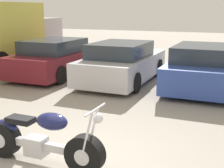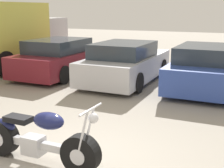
{
  "view_description": "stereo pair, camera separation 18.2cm",
  "coord_description": "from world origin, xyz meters",
  "px_view_note": "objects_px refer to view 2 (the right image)",
  "views": [
    {
      "loc": [
        2.32,
        -3.81,
        2.39
      ],
      "look_at": [
        -0.13,
        2.07,
        0.85
      ],
      "focal_mm": 50.0,
      "sensor_mm": 36.0,
      "label": 1
    },
    {
      "loc": [
        2.49,
        -3.73,
        2.39
      ],
      "look_at": [
        -0.13,
        2.07,
        0.85
      ],
      "focal_mm": 50.0,
      "sensor_mm": 36.0,
      "label": 2
    }
  ],
  "objects_px": {
    "parked_car_blue": "(207,68)",
    "parked_car_silver": "(126,63)",
    "delivery_truck": "(5,33)",
    "motorcycle": "(37,139)",
    "parked_car_maroon": "(62,58)"
  },
  "relations": [
    {
      "from": "motorcycle",
      "to": "delivery_truck",
      "type": "xyz_separation_m",
      "value": [
        -6.1,
        6.0,
        1.07
      ]
    },
    {
      "from": "motorcycle",
      "to": "parked_car_blue",
      "type": "height_order",
      "value": "parked_car_blue"
    },
    {
      "from": "parked_car_maroon",
      "to": "delivery_truck",
      "type": "height_order",
      "value": "delivery_truck"
    },
    {
      "from": "parked_car_blue",
      "to": "parked_car_silver",
      "type": "bearing_deg",
      "value": -175.25
    },
    {
      "from": "parked_car_blue",
      "to": "delivery_truck",
      "type": "bearing_deg",
      "value": -179.15
    },
    {
      "from": "delivery_truck",
      "to": "parked_car_maroon",
      "type": "bearing_deg",
      "value": -0.82
    },
    {
      "from": "parked_car_blue",
      "to": "delivery_truck",
      "type": "height_order",
      "value": "delivery_truck"
    },
    {
      "from": "motorcycle",
      "to": "parked_car_maroon",
      "type": "height_order",
      "value": "parked_car_maroon"
    },
    {
      "from": "parked_car_maroon",
      "to": "parked_car_blue",
      "type": "xyz_separation_m",
      "value": [
        5.16,
        0.15,
        0.0
      ]
    },
    {
      "from": "parked_car_maroon",
      "to": "parked_car_silver",
      "type": "xyz_separation_m",
      "value": [
        2.58,
        -0.06,
        0.0
      ]
    },
    {
      "from": "motorcycle",
      "to": "parked_car_blue",
      "type": "distance_m",
      "value": 6.35
    },
    {
      "from": "motorcycle",
      "to": "parked_car_maroon",
      "type": "xyz_separation_m",
      "value": [
        -3.44,
        5.96,
        0.23
      ]
    },
    {
      "from": "parked_car_silver",
      "to": "delivery_truck",
      "type": "height_order",
      "value": "delivery_truck"
    },
    {
      "from": "parked_car_maroon",
      "to": "parked_car_silver",
      "type": "height_order",
      "value": "same"
    },
    {
      "from": "motorcycle",
      "to": "parked_car_silver",
      "type": "xyz_separation_m",
      "value": [
        -0.86,
        5.9,
        0.23
      ]
    }
  ]
}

